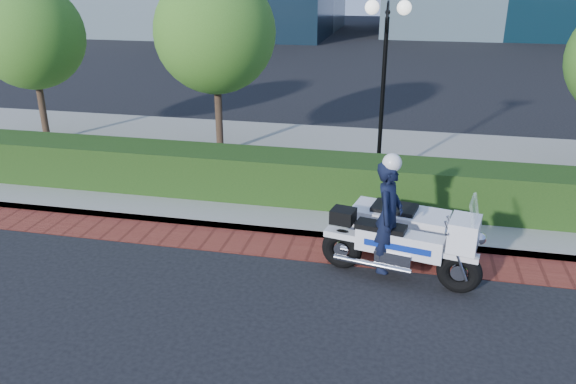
% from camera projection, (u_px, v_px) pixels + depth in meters
% --- Properties ---
extents(ground, '(120.00, 120.00, 0.00)m').
position_uv_depth(ground, '(295.00, 290.00, 9.37)').
color(ground, black).
rests_on(ground, ground).
extents(brick_strip, '(60.00, 1.00, 0.01)m').
position_uv_depth(brick_strip, '(311.00, 249.00, 10.73)').
color(brick_strip, maroon).
rests_on(brick_strip, ground).
extents(sidewalk, '(60.00, 8.00, 0.15)m').
position_uv_depth(sidewalk, '(341.00, 169.00, 14.79)').
color(sidewalk, gray).
rests_on(sidewalk, ground).
extents(hedge_main, '(18.00, 1.20, 1.00)m').
position_uv_depth(hedge_main, '(328.00, 180.00, 12.39)').
color(hedge_main, black).
rests_on(hedge_main, sidewalk).
extents(lamppost, '(1.02, 0.70, 4.21)m').
position_uv_depth(lamppost, '(384.00, 64.00, 12.80)').
color(lamppost, black).
rests_on(lamppost, sidewalk).
extents(tree_a, '(3.00, 3.00, 4.58)m').
position_uv_depth(tree_a, '(31.00, 36.00, 15.86)').
color(tree_a, '#332319').
rests_on(tree_a, sidewalk).
extents(tree_b, '(3.20, 3.20, 4.89)m').
position_uv_depth(tree_b, '(215.00, 33.00, 14.69)').
color(tree_b, '#332319').
rests_on(tree_b, sidewalk).
extents(police_motorcycle, '(2.75, 2.23, 2.24)m').
position_uv_depth(police_motorcycle, '(399.00, 229.00, 9.79)').
color(police_motorcycle, black).
rests_on(police_motorcycle, ground).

